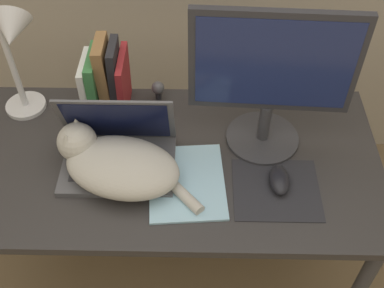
% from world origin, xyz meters
% --- Properties ---
extents(desk, '(1.25, 0.63, 0.71)m').
position_xyz_m(desk, '(0.00, 0.32, 0.62)').
color(desk, '#2D2B2B').
rests_on(desk, ground_plane).
extents(laptop, '(0.33, 0.23, 0.23)m').
position_xyz_m(laptop, '(-0.16, 0.30, 0.75)').
color(laptop, '#4C4C51').
rests_on(laptop, desk).
extents(cat, '(0.42, 0.29, 0.14)m').
position_xyz_m(cat, '(-0.16, 0.24, 0.77)').
color(cat, '#B2ADA3').
rests_on(cat, desk).
extents(external_monitor, '(0.46, 0.22, 0.46)m').
position_xyz_m(external_monitor, '(0.27, 0.40, 0.95)').
color(external_monitor, '#333338').
rests_on(external_monitor, desk).
extents(mousepad, '(0.24, 0.22, 0.00)m').
position_xyz_m(mousepad, '(0.30, 0.20, 0.71)').
color(mousepad, '#232328').
rests_on(mousepad, desk).
extents(computer_mouse, '(0.06, 0.11, 0.04)m').
position_xyz_m(computer_mouse, '(0.31, 0.22, 0.73)').
color(computer_mouse, black).
rests_on(computer_mouse, mousepad).
extents(book_row, '(0.14, 0.17, 0.26)m').
position_xyz_m(book_row, '(-0.22, 0.54, 0.82)').
color(book_row, white).
rests_on(book_row, desk).
extents(desk_lamp, '(0.17, 0.17, 0.40)m').
position_xyz_m(desk_lamp, '(-0.46, 0.50, 0.97)').
color(desk_lamp, silver).
rests_on(desk_lamp, desk).
extents(notepad, '(0.24, 0.29, 0.01)m').
position_xyz_m(notepad, '(0.04, 0.22, 0.71)').
color(notepad, '#99C6E0').
rests_on(notepad, desk).
extents(webcam, '(0.04, 0.04, 0.07)m').
position_xyz_m(webcam, '(-0.06, 0.58, 0.75)').
color(webcam, '#232328').
rests_on(webcam, desk).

